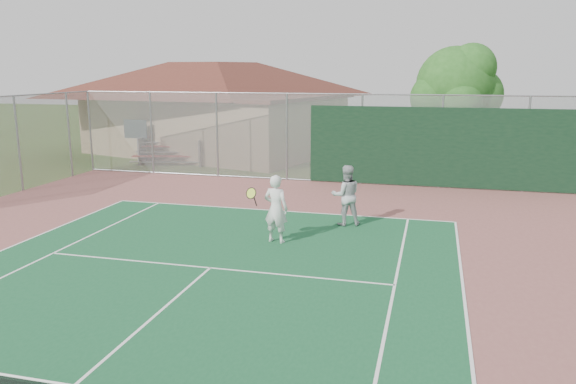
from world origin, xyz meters
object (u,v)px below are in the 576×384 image
object	(u,v)px
bleachers	(172,149)
player_grey_back	(346,196)
clubhouse	(214,99)
tree	(457,88)
player_white_front	(276,209)

from	to	relation	value
bleachers	player_grey_back	bearing A→B (deg)	-55.76
clubhouse	player_grey_back	size ratio (longest dim) A/B	8.71
bleachers	tree	bearing A→B (deg)	-7.70
bleachers	tree	xyz separation A→B (m)	(13.11, 1.23, 3.00)
tree	player_white_front	size ratio (longest dim) A/B	3.13
tree	player_white_front	world-z (taller)	tree
clubhouse	player_white_front	distance (m)	17.07
clubhouse	player_white_front	bearing A→B (deg)	-46.95
clubhouse	tree	xyz separation A→B (m)	(12.42, -2.63, 0.74)
player_white_front	clubhouse	bearing A→B (deg)	-54.04
clubhouse	bleachers	size ratio (longest dim) A/B	4.17
tree	player_grey_back	bearing A→B (deg)	-107.20
clubhouse	player_white_front	xyz separation A→B (m)	(7.71, -15.09, -2.01)
bleachers	tree	world-z (taller)	tree
player_white_front	player_grey_back	world-z (taller)	player_white_front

